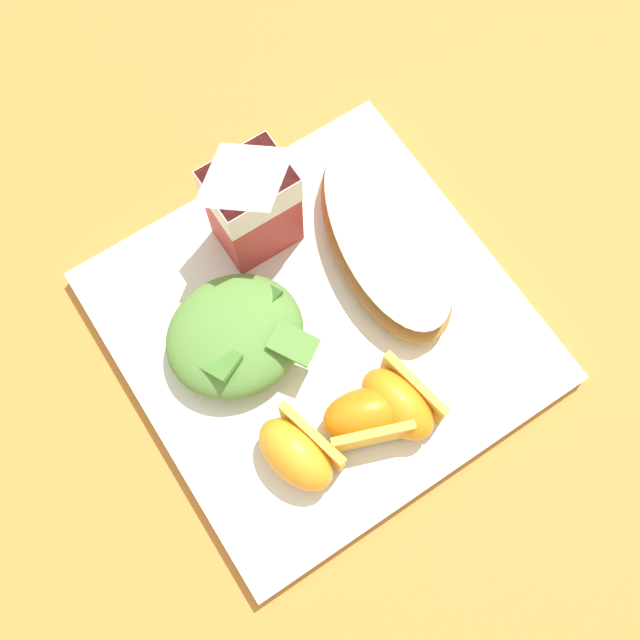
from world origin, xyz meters
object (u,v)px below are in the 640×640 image
object	(u,v)px
cheesy_pizza_bread	(386,238)
orange_wedge_rear	(399,402)
green_salad_pile	(235,335)
orange_wedge_front	(298,452)
white_plate	(320,328)
orange_wedge_middle	(367,417)
milk_carton	(249,199)

from	to	relation	value
cheesy_pizza_bread	orange_wedge_rear	bearing A→B (deg)	-120.65
green_salad_pile	orange_wedge_front	bearing A→B (deg)	-94.74
green_salad_pile	orange_wedge_front	distance (m)	0.09
cheesy_pizza_bread	white_plate	bearing A→B (deg)	-161.92
green_salad_pile	orange_wedge_rear	distance (m)	0.12
cheesy_pizza_bread	orange_wedge_middle	world-z (taller)	orange_wedge_middle
white_plate	cheesy_pizza_bread	distance (m)	0.08
white_plate	orange_wedge_rear	distance (m)	0.09
milk_carton	cheesy_pizza_bread	bearing A→B (deg)	-39.48
orange_wedge_front	orange_wedge_rear	distance (m)	0.08
orange_wedge_front	orange_wedge_middle	xyz separation A→B (m)	(0.05, -0.01, 0.00)
orange_wedge_middle	orange_wedge_rear	size ratio (longest dim) A/B	1.05
green_salad_pile	orange_wedge_middle	size ratio (longest dim) A/B	1.45
cheesy_pizza_bread	milk_carton	distance (m)	0.11
cheesy_pizza_bread	green_salad_pile	world-z (taller)	green_salad_pile
milk_carton	orange_wedge_middle	bearing A→B (deg)	-93.94
cheesy_pizza_bread	milk_carton	size ratio (longest dim) A/B	1.66
orange_wedge_middle	orange_wedge_rear	distance (m)	0.02
orange_wedge_middle	orange_wedge_front	bearing A→B (deg)	173.87
cheesy_pizza_bread	milk_carton	world-z (taller)	milk_carton
orange_wedge_middle	white_plate	bearing A→B (deg)	80.32
white_plate	orange_wedge_middle	world-z (taller)	orange_wedge_middle
white_plate	green_salad_pile	size ratio (longest dim) A/B	2.80
milk_carton	green_salad_pile	bearing A→B (deg)	-130.08
orange_wedge_front	orange_wedge_rear	xyz separation A→B (m)	(0.08, -0.01, 0.00)
cheesy_pizza_bread	orange_wedge_rear	world-z (taller)	orange_wedge_rear
green_salad_pile	white_plate	bearing A→B (deg)	-19.33
orange_wedge_front	orange_wedge_middle	bearing A→B (deg)	-6.13
green_salad_pile	orange_wedge_rear	size ratio (longest dim) A/B	1.53
milk_carton	orange_wedge_rear	xyz separation A→B (m)	(0.01, -0.17, -0.04)
orange_wedge_rear	orange_wedge_middle	bearing A→B (deg)	170.84
milk_carton	orange_wedge_front	xyz separation A→B (m)	(-0.06, -0.16, -0.04)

